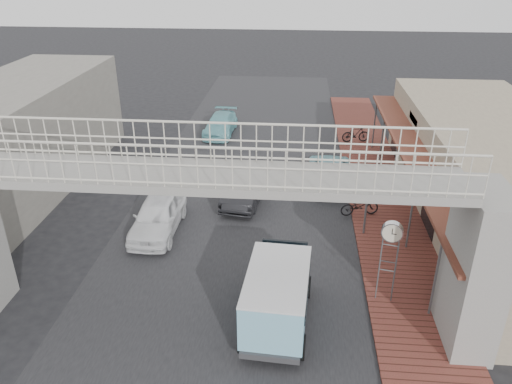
% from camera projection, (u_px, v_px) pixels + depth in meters
% --- Properties ---
extents(ground, '(120.00, 120.00, 0.00)m').
position_uv_depth(ground, '(229.00, 255.00, 19.35)').
color(ground, black).
rests_on(ground, ground).
extents(road_strip, '(10.00, 60.00, 0.01)m').
position_uv_depth(road_strip, '(229.00, 254.00, 19.35)').
color(road_strip, black).
rests_on(road_strip, ground).
extents(sidewalk, '(3.00, 40.00, 0.10)m').
position_uv_depth(sidewalk, '(388.00, 223.00, 21.51)').
color(sidewalk, brown).
rests_on(sidewalk, ground).
extents(shophouse_row, '(7.20, 18.00, 4.00)m').
position_uv_depth(shophouse_row, '(496.00, 175.00, 21.20)').
color(shophouse_row, gray).
rests_on(shophouse_row, ground).
extents(footbridge, '(16.40, 2.40, 6.34)m').
position_uv_depth(footbridge, '(208.00, 238.00, 14.38)').
color(footbridge, gray).
rests_on(footbridge, ground).
extents(building_far_left, '(5.00, 14.00, 5.00)m').
position_uv_depth(building_far_left, '(23.00, 134.00, 24.48)').
color(building_far_left, gray).
rests_on(building_far_left, ground).
extents(white_hatchback, '(1.75, 4.33, 1.47)m').
position_uv_depth(white_hatchback, '(158.00, 215.00, 20.69)').
color(white_hatchback, white).
rests_on(white_hatchback, ground).
extents(dark_sedan, '(2.07, 4.49, 1.43)m').
position_uv_depth(dark_sedan, '(246.00, 186.00, 23.29)').
color(dark_sedan, black).
rests_on(dark_sedan, ground).
extents(angkot_curb, '(2.11, 4.52, 1.25)m').
position_uv_depth(angkot_curb, '(331.00, 171.00, 25.12)').
color(angkot_curb, '#67A7B2').
rests_on(angkot_curb, ground).
extents(angkot_far, '(1.91, 4.30, 1.22)m').
position_uv_depth(angkot_far, '(221.00, 124.00, 31.77)').
color(angkot_far, '#6CB4BC').
rests_on(angkot_far, ground).
extents(angkot_van, '(2.15, 4.26, 2.04)m').
position_uv_depth(angkot_van, '(278.00, 290.00, 15.25)').
color(angkot_van, black).
rests_on(angkot_van, ground).
extents(motorcycle_near, '(1.81, 0.99, 0.90)m').
position_uv_depth(motorcycle_near, '(360.00, 206.00, 21.84)').
color(motorcycle_near, black).
rests_on(motorcycle_near, sidewalk).
extents(motorcycle_far, '(1.74, 0.80, 1.01)m').
position_uv_depth(motorcycle_far, '(356.00, 134.00, 30.14)').
color(motorcycle_far, black).
rests_on(motorcycle_far, sidewalk).
extents(street_clock, '(0.73, 0.65, 2.83)m').
position_uv_depth(street_clock, '(392.00, 235.00, 15.92)').
color(street_clock, '#59595B').
rests_on(street_clock, sidewalk).
extents(arrow_sign, '(1.57, 0.99, 2.71)m').
position_uv_depth(arrow_sign, '(386.00, 186.00, 19.60)').
color(arrow_sign, '#59595B').
rests_on(arrow_sign, sidewalk).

